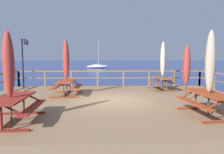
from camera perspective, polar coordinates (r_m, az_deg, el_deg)
The scene contains 14 objects.
ground_plane at distance 9.36m, azimuth 0.13°, elevation -11.02°, with size 600.00×600.00×0.00m, color navy.
wooden_deck at distance 9.27m, azimuth 0.13°, elevation -8.85°, with size 12.90×9.51×0.73m, color #846647.
railing_waterside_far at distance 13.64m, azimuth -0.47°, elevation 0.44°, with size 12.70×0.10×1.09m.
picnic_table_back_left at distance 10.57m, azimuth -12.95°, elevation -2.12°, with size 1.40×1.99×0.78m.
picnic_table_front_left at distance 7.39m, azimuth 26.28°, elevation -5.68°, with size 1.55×2.12×0.78m.
picnic_table_back_right at distance 6.63m, azimuth -26.62°, elevation -6.90°, with size 1.56×2.17×0.78m.
picnic_table_mid_right at distance 12.41m, azimuth 14.42°, elevation -1.10°, with size 1.52×1.87×0.78m.
patio_umbrella_tall_back_right at distance 10.42m, azimuth -13.14°, elevation 4.81°, with size 0.32×0.32×2.89m.
patio_umbrella_tall_front at distance 7.20m, azimuth 26.63°, elevation 3.98°, with size 0.32×0.32×2.84m.
patio_umbrella_short_mid at distance 6.46m, azimuth -27.77°, elevation 3.13°, with size 0.32×0.32×2.71m.
patio_umbrella_tall_back_left at distance 12.39m, azimuth 14.58°, elevation 5.00°, with size 0.32×0.32×2.94m.
patio_umbrella_short_front at distance 9.56m, azimuth 20.87°, elevation 3.09°, with size 0.32×0.32×2.50m.
lamp_post_hooked at distance 13.96m, azimuth -24.19°, elevation 5.70°, with size 0.56×0.51×3.20m.
sailboat_distant at distance 55.88m, azimuth -4.24°, elevation 3.10°, with size 6.21×2.75×7.72m.
Camera 1 is at (-0.28, -8.98, 2.63)m, focal length 31.53 mm.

